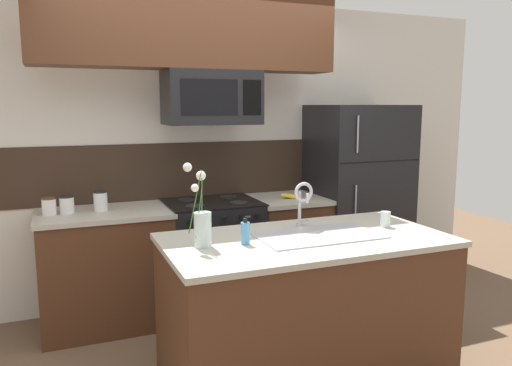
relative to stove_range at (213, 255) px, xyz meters
name	(u,v)px	position (x,y,z in m)	size (l,w,h in m)	color
ground_plane	(252,356)	(0.00, -0.90, -0.46)	(10.00, 10.00, 0.00)	brown
rear_partition	(231,151)	(0.30, 0.38, 0.84)	(5.20, 0.10, 2.60)	silver
splash_band	(201,170)	(0.00, 0.32, 0.69)	(3.30, 0.01, 0.48)	#332319
back_counter_left	(106,268)	(-0.86, 0.00, -0.01)	(0.99, 0.65, 0.91)	#4C2B19
back_counter_right	(287,247)	(0.68, 0.00, -0.01)	(0.64, 0.65, 0.91)	#4C2B19
stove_range	(213,255)	(0.00, 0.00, 0.00)	(0.76, 0.64, 0.93)	black
microwave	(212,98)	(0.00, -0.02, 1.31)	(0.74, 0.40, 0.42)	black
upper_cabinet_band	(189,29)	(-0.18, -0.05, 1.82)	(2.33, 0.34, 0.60)	#4C2B19
refrigerator	(356,198)	(1.41, 0.02, 0.39)	(0.83, 0.74, 1.71)	black
storage_jar_tall	(49,206)	(-1.24, 0.02, 0.51)	(0.10, 0.10, 0.13)	silver
storage_jar_medium	(67,205)	(-1.12, 0.02, 0.51)	(0.10, 0.10, 0.13)	silver
storage_jar_short	(100,201)	(-0.88, 0.02, 0.53)	(0.10, 0.10, 0.16)	silver
banana_bunch	(291,196)	(0.69, -0.06, 0.47)	(0.19, 0.12, 0.08)	yellow
island_counter	(305,308)	(0.22, -1.25, -0.01)	(1.74, 0.91, 0.91)	#4C2B19
kitchen_sink	(318,246)	(0.30, -1.25, 0.38)	(0.76, 0.44, 0.16)	#ADAFB5
sink_faucet	(303,198)	(0.30, -1.03, 0.65)	(0.14, 0.14, 0.31)	#B7BABF
dish_soap_bottle	(245,233)	(-0.18, -1.26, 0.52)	(0.06, 0.05, 0.16)	#4C93C6
drinking_glass	(385,219)	(0.82, -1.21, 0.50)	(0.07, 0.07, 0.10)	silver
flower_vase	(202,224)	(-0.43, -1.21, 0.58)	(0.14, 0.16, 0.48)	silver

